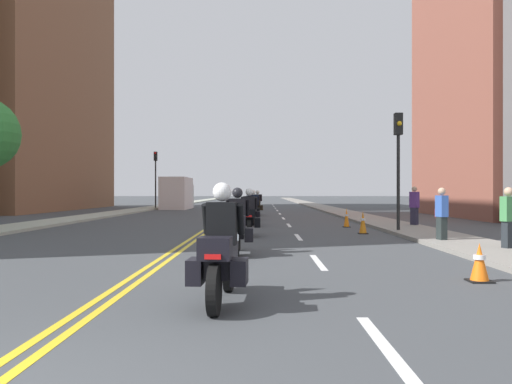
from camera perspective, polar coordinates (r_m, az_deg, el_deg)
The scene contains 22 objects.
ground_plane at distance 50.95m, azimuth -1.75°, elevation -1.70°, with size 264.00×264.00×0.00m, color #404347.
sidewalk_left at distance 51.89m, azimuth -10.50°, elevation -1.60°, with size 2.16×144.00×0.12m, color #A2A696.
sidewalk_right at distance 51.21m, azimuth 7.11°, elevation -1.62°, with size 2.16×144.00×0.12m, color gray.
centreline_yellow_inner at distance 50.95m, azimuth -1.88°, elevation -1.69°, with size 0.12×132.00×0.01m, color yellow.
centreline_yellow_outer at distance 50.94m, azimuth -1.61°, elevation -1.69°, with size 0.12×132.00×0.01m, color yellow.
lane_dashes_white at distance 31.93m, azimuth 2.89°, elevation -2.71°, with size 0.14×56.40×0.01m.
building_left_1 at distance 48.45m, azimuth -24.39°, elevation 15.05°, with size 8.35×21.31×28.18m.
motorcycle_0 at distance 6.85m, azimuth -3.97°, elevation -7.15°, with size 0.78×2.17×1.65m.
motorcycle_1 at distance 12.23m, azimuth -2.13°, elevation -3.99°, with size 0.77×2.12×1.63m.
motorcycle_2 at distance 17.30m, azimuth -0.78°, elevation -2.85°, with size 0.77×2.16×1.64m.
motorcycle_3 at distance 22.41m, azimuth -0.46°, elevation -2.15°, with size 0.78×2.22×1.63m.
motorcycle_4 at distance 27.10m, azimuth -0.36°, elevation -1.79°, with size 0.76×2.20×1.63m.
motorcycle_5 at distance 32.37m, azimuth 0.16°, elevation -1.49°, with size 0.78×2.31×1.63m.
traffic_cone_0 at distance 18.64m, azimuth 12.01°, elevation -3.39°, with size 0.33×0.33×0.83m.
traffic_cone_1 at distance 9.35m, azimuth 23.98°, elevation -7.31°, with size 0.38×0.38×0.66m.
traffic_cone_2 at distance 21.97m, azimuth 10.22°, elevation -2.89°, with size 0.30×0.30×0.82m.
traffic_light_near at distance 19.31m, azimuth 15.82°, elevation 4.62°, with size 0.28×0.38×4.42m.
traffic_light_far at distance 45.20m, azimuth -11.31°, elevation 2.50°, with size 0.28×0.38×5.06m.
pedestrian_0 at distance 14.05m, azimuth 26.69°, elevation -2.75°, with size 0.42×0.34×1.64m.
pedestrian_1 at distance 22.39m, azimuth 17.49°, elevation -1.56°, with size 0.40×0.42×1.75m.
pedestrian_2 at distance 15.72m, azimuth 20.27°, elevation -2.43°, with size 0.29×0.50×1.64m.
parked_truck at distance 45.75m, azimuth -8.85°, elevation -0.30°, with size 2.20×6.50×2.80m.
Camera 1 is at (2.21, -2.87, 1.52)m, focal length 35.33 mm.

